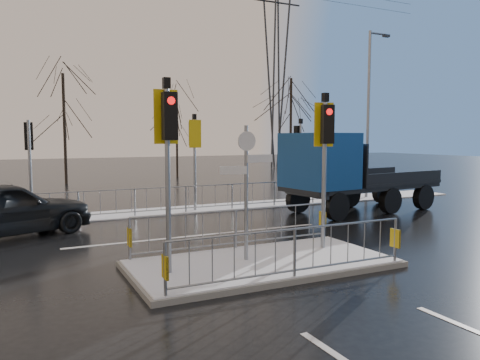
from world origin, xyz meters
name	(u,v)px	position (x,y,z in m)	size (l,w,h in m)	color
ground	(262,266)	(0.00, 0.00, 0.00)	(120.00, 120.00, 0.00)	black
snow_verge	(157,212)	(0.00, 8.60, 0.02)	(30.00, 2.00, 0.04)	white
lane_markings	(269,270)	(0.00, -0.33, 0.00)	(8.00, 11.38, 0.01)	silver
traffic_island	(261,250)	(-0.01, 0.01, 0.39)	(6.00, 3.04, 4.15)	slate
far_kerb_fixtures	(167,188)	(0.29, 8.09, 1.02)	(18.00, 0.65, 3.83)	gray
car_far_lane	(5,209)	(-5.30, 6.14, 0.84)	(1.98, 4.93, 1.68)	black
flatbed_truck	(338,171)	(6.16, 5.20, 1.65)	(6.93, 3.18, 3.11)	black
tree_far_a	(64,107)	(-2.00, 22.00, 4.82)	(3.75, 3.75, 7.08)	black
tree_far_b	(177,120)	(6.00, 24.00, 4.18)	(3.25, 3.25, 6.14)	black
tree_far_c	(291,108)	(14.00, 21.00, 5.15)	(4.00, 4.00, 7.55)	black
street_lamp_right	(369,107)	(10.57, 8.50, 4.39)	(1.25, 0.18, 8.00)	gray
pylon_wires	(266,51)	(16.88, 30.00, 11.03)	(70.00, 2.38, 19.97)	#2D3033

